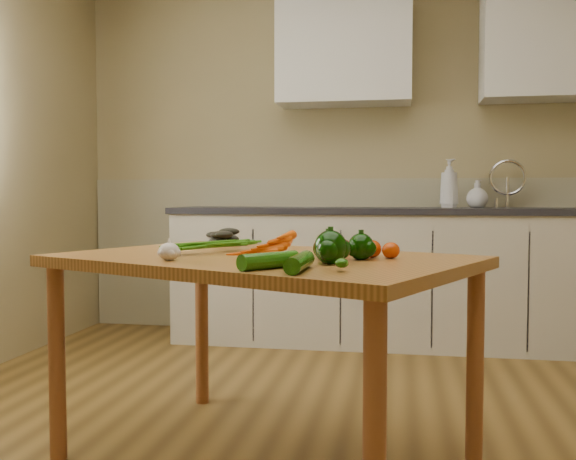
% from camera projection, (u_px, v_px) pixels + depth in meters
% --- Properties ---
extents(room, '(4.04, 5.04, 2.64)m').
position_uv_depth(room, '(318.00, 119.00, 2.26)').
color(room, brown).
rests_on(room, ground).
extents(counter_run, '(2.84, 0.64, 1.14)m').
position_uv_depth(counter_run, '(389.00, 274.00, 4.24)').
color(counter_run, '#BEB69E').
rests_on(counter_run, ground).
extents(upper_cabinets, '(2.15, 0.35, 0.70)m').
position_uv_depth(upper_cabinets, '(437.00, 49.00, 4.24)').
color(upper_cabinets, silver).
rests_on(upper_cabinets, room).
extents(table, '(1.67, 1.42, 0.76)m').
position_uv_depth(table, '(262.00, 279.00, 2.30)').
color(table, '#A96E31').
rests_on(table, ground).
extents(soap_bottle_a, '(0.17, 0.17, 0.32)m').
position_uv_depth(soap_bottle_a, '(449.00, 183.00, 4.24)').
color(soap_bottle_a, silver).
rests_on(soap_bottle_a, counter_run).
extents(soap_bottle_b, '(0.09, 0.09, 0.17)m').
position_uv_depth(soap_bottle_b, '(448.00, 195.00, 4.24)').
color(soap_bottle_b, silver).
rests_on(soap_bottle_b, counter_run).
extents(soap_bottle_c, '(0.20, 0.20, 0.18)m').
position_uv_depth(soap_bottle_c, '(477.00, 194.00, 4.22)').
color(soap_bottle_c, silver).
rests_on(soap_bottle_c, counter_run).
extents(carrot_bunch, '(0.32, 0.29, 0.07)m').
position_uv_depth(carrot_bunch, '(253.00, 245.00, 2.34)').
color(carrot_bunch, '#E65505').
rests_on(carrot_bunch, table).
extents(leafy_greens, '(0.20, 0.18, 0.10)m').
position_uv_depth(leafy_greens, '(222.00, 233.00, 2.82)').
color(leafy_greens, black).
rests_on(leafy_greens, table).
extents(garlic_bulb, '(0.07, 0.07, 0.06)m').
position_uv_depth(garlic_bulb, '(169.00, 252.00, 2.12)').
color(garlic_bulb, beige).
rests_on(garlic_bulb, table).
extents(pepper_a, '(0.09, 0.09, 0.09)m').
position_uv_depth(pepper_a, '(328.00, 246.00, 2.16)').
color(pepper_a, black).
rests_on(pepper_a, table).
extents(pepper_b, '(0.09, 0.09, 0.09)m').
position_uv_depth(pepper_b, '(361.00, 247.00, 2.15)').
color(pepper_b, black).
rests_on(pepper_b, table).
extents(pepper_c, '(0.10, 0.10, 0.10)m').
position_uv_depth(pepper_c, '(331.00, 247.00, 2.01)').
color(pepper_c, black).
rests_on(pepper_c, table).
extents(tomato_a, '(0.06, 0.06, 0.06)m').
position_uv_depth(tomato_a, '(343.00, 247.00, 2.35)').
color(tomato_a, '#910204').
rests_on(tomato_a, table).
extents(tomato_b, '(0.07, 0.07, 0.06)m').
position_uv_depth(tomato_b, '(372.00, 249.00, 2.22)').
color(tomato_b, '#BF3704').
rests_on(tomato_b, table).
extents(tomato_c, '(0.06, 0.06, 0.06)m').
position_uv_depth(tomato_c, '(391.00, 250.00, 2.19)').
color(tomato_c, '#BF3704').
rests_on(tomato_c, table).
extents(zucchini_a, '(0.05, 0.24, 0.05)m').
position_uv_depth(zucchini_a, '(300.00, 262.00, 1.83)').
color(zucchini_a, '#164907').
rests_on(zucchini_a, table).
extents(zucchini_b, '(0.17, 0.19, 0.05)m').
position_uv_depth(zucchini_b, '(269.00, 261.00, 1.88)').
color(zucchini_b, '#164907').
rests_on(zucchini_b, table).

